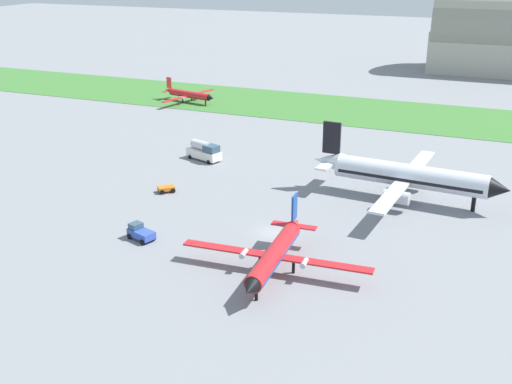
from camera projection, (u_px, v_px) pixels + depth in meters
The scene contains 8 objects.
ground_plane at pixel (273, 233), 80.85m from camera, with size 600.00×600.00×0.00m, color gray.
grass_taxiway_strip at pixel (386, 114), 140.60m from camera, with size 360.00×28.00×0.08m, color #3D7533.
airplane_taxiing_turboprop at pixel (189, 94), 150.60m from camera, with size 15.29×17.75×5.38m.
airplane_foreground_turboprop at pixel (275, 253), 70.01m from camera, with size 22.01×18.85×6.59m.
airplane_midfield_jet at pixel (406, 176), 90.47m from camera, with size 28.56×29.09×10.27m.
baggage_cart_near_gate at pixel (166, 189), 94.47m from camera, with size 2.92×2.92×0.90m.
fuel_truck_midfield at pixel (204, 151), 108.82m from camera, with size 6.92×4.31×3.29m.
pushback_tug_by_runway at pixel (140, 232), 78.83m from camera, with size 3.99×2.97×1.95m.
Camera 1 is at (26.36, -68.85, 33.68)m, focal length 44.26 mm.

